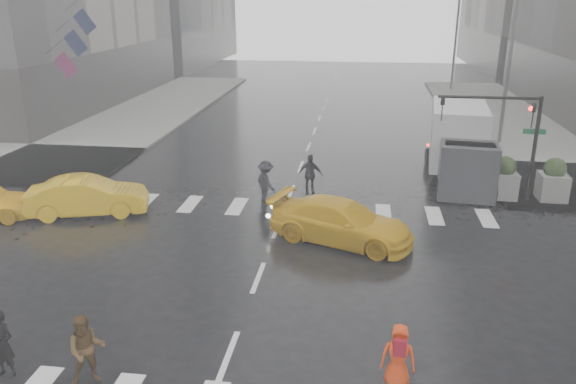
# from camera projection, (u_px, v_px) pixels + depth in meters

# --- Properties ---
(ground) EXTENTS (120.00, 120.00, 0.00)m
(ground) POSITION_uv_depth(u_px,v_px,m) (258.00, 278.00, 17.39)
(ground) COLOR black
(ground) RESTS_ON ground
(sidewalk_nw) EXTENTS (35.00, 35.00, 0.15)m
(sidewalk_nw) POSITION_uv_depth(u_px,v_px,m) (10.00, 129.00, 36.14)
(sidewalk_nw) COLOR slate
(sidewalk_nw) RESTS_ON ground
(road_markings) EXTENTS (18.00, 48.00, 0.01)m
(road_markings) POSITION_uv_depth(u_px,v_px,m) (258.00, 277.00, 17.39)
(road_markings) COLOR silver
(road_markings) RESTS_ON ground
(traffic_signal_pole) EXTENTS (4.45, 0.42, 4.50)m
(traffic_signal_pole) POSITION_uv_depth(u_px,v_px,m) (512.00, 127.00, 22.69)
(traffic_signal_pole) COLOR black
(traffic_signal_pole) RESTS_ON ground
(street_lamp_near) EXTENTS (2.15, 0.22, 9.00)m
(street_lamp_near) POSITION_uv_depth(u_px,v_px,m) (507.00, 58.00, 31.22)
(street_lamp_near) COLOR #59595B
(street_lamp_near) RESTS_ON ground
(street_lamp_far) EXTENTS (2.15, 0.22, 9.00)m
(street_lamp_far) POSITION_uv_depth(u_px,v_px,m) (455.00, 34.00, 49.92)
(street_lamp_far) COLOR #59595B
(street_lamp_far) RESTS_ON ground
(planter_west) EXTENTS (1.10, 1.10, 1.80)m
(planter_west) POSITION_uv_depth(u_px,v_px,m) (455.00, 176.00, 23.86)
(planter_west) COLOR slate
(planter_west) RESTS_ON ground
(planter_mid) EXTENTS (1.10, 1.10, 1.80)m
(planter_mid) POSITION_uv_depth(u_px,v_px,m) (503.00, 178.00, 23.61)
(planter_mid) COLOR slate
(planter_mid) RESTS_ON ground
(planter_east) EXTENTS (1.10, 1.10, 1.80)m
(planter_east) POSITION_uv_depth(u_px,v_px,m) (553.00, 180.00, 23.36)
(planter_east) COLOR slate
(planter_east) RESTS_ON ground
(flag_cluster) EXTENTS (2.87, 3.06, 4.69)m
(flag_cluster) POSITION_uv_depth(u_px,v_px,m) (71.00, 40.00, 34.68)
(flag_cluster) COLOR #59595B
(flag_cluster) RESTS_ON ground
(pedestrian_brown) EXTENTS (1.02, 0.93, 1.70)m
(pedestrian_brown) POSITION_uv_depth(u_px,v_px,m) (87.00, 350.00, 12.43)
(pedestrian_brown) COLOR #4E361C
(pedestrian_brown) RESTS_ON ground
(pedestrian_orange) EXTENTS (0.80, 0.56, 1.56)m
(pedestrian_orange) POSITION_uv_depth(u_px,v_px,m) (398.00, 356.00, 12.30)
(pedestrian_orange) COLOR red
(pedestrian_orange) RESTS_ON ground
(pedestrian_far_a) EXTENTS (1.10, 0.72, 1.80)m
(pedestrian_far_a) POSITION_uv_depth(u_px,v_px,m) (310.00, 174.00, 24.40)
(pedestrian_far_a) COLOR black
(pedestrian_far_a) RESTS_ON ground
(pedestrian_far_b) EXTENTS (1.28, 1.31, 1.83)m
(pedestrian_far_b) POSITION_uv_depth(u_px,v_px,m) (266.00, 182.00, 23.33)
(pedestrian_far_b) COLOR black
(pedestrian_far_b) RESTS_ON ground
(taxi_mid) EXTENTS (4.88, 2.88, 1.52)m
(taxi_mid) POSITION_uv_depth(u_px,v_px,m) (87.00, 196.00, 22.16)
(taxi_mid) COLOR #EEB20C
(taxi_mid) RESTS_ON ground
(taxi_rear) EXTENTS (4.96, 3.45, 1.49)m
(taxi_rear) POSITION_uv_depth(u_px,v_px,m) (341.00, 222.00, 19.72)
(taxi_rear) COLOR #EEB20C
(taxi_rear) RESTS_ON ground
(box_truck) EXTENTS (2.43, 6.47, 3.44)m
(box_truck) POSITION_uv_depth(u_px,v_px,m) (460.00, 144.00, 25.68)
(box_truck) COLOR silver
(box_truck) RESTS_ON ground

